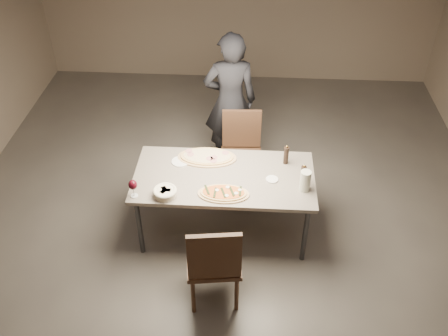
# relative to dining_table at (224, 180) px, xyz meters

# --- Properties ---
(room) EXTENTS (7.00, 7.00, 7.00)m
(room) POSITION_rel_dining_table_xyz_m (0.00, 0.00, 0.71)
(room) COLOR #544E48
(room) RESTS_ON ground
(dining_table) EXTENTS (1.80, 0.90, 0.75)m
(dining_table) POSITION_rel_dining_table_xyz_m (0.00, 0.00, 0.00)
(dining_table) COLOR gray
(dining_table) RESTS_ON ground
(zucchini_pizza) EXTENTS (0.49, 0.27, 0.05)m
(zucchini_pizza) POSITION_rel_dining_table_xyz_m (0.01, -0.28, 0.07)
(zucchini_pizza) COLOR tan
(zucchini_pizza) RESTS_ON dining_table
(ham_pizza) EXTENTS (0.61, 0.34, 0.04)m
(ham_pizza) POSITION_rel_dining_table_xyz_m (-0.19, 0.28, 0.07)
(ham_pizza) COLOR tan
(ham_pizza) RESTS_ON dining_table
(bread_basket) EXTENTS (0.23, 0.23, 0.08)m
(bread_basket) POSITION_rel_dining_table_xyz_m (-0.54, -0.33, 0.11)
(bread_basket) COLOR beige
(bread_basket) RESTS_ON dining_table
(oil_dish) EXTENTS (0.12, 0.12, 0.01)m
(oil_dish) POSITION_rel_dining_table_xyz_m (0.48, -0.03, 0.06)
(oil_dish) COLOR white
(oil_dish) RESTS_ON dining_table
(pepper_mill_left) EXTENTS (0.05, 0.05, 0.21)m
(pepper_mill_left) POSITION_rel_dining_table_xyz_m (0.77, -0.05, 0.16)
(pepper_mill_left) COLOR black
(pepper_mill_left) RESTS_ON dining_table
(pepper_mill_right) EXTENTS (0.06, 0.06, 0.22)m
(pepper_mill_right) POSITION_rel_dining_table_xyz_m (0.62, 0.25, 0.16)
(pepper_mill_right) COLOR black
(pepper_mill_right) RESTS_ON dining_table
(carafe) EXTENTS (0.10, 0.10, 0.22)m
(carafe) POSITION_rel_dining_table_xyz_m (0.78, -0.16, 0.17)
(carafe) COLOR silver
(carafe) RESTS_ON dining_table
(wine_glass) EXTENTS (0.08, 0.08, 0.19)m
(wine_glass) POSITION_rel_dining_table_xyz_m (-0.83, -0.35, 0.19)
(wine_glass) COLOR silver
(wine_glass) RESTS_ON dining_table
(side_plate) EXTENTS (0.18, 0.18, 0.01)m
(side_plate) POSITION_rel_dining_table_xyz_m (-0.46, 0.20, 0.06)
(side_plate) COLOR white
(side_plate) RESTS_ON dining_table
(chair_near) EXTENTS (0.53, 0.53, 1.01)m
(chair_near) POSITION_rel_dining_table_xyz_m (-0.03, -0.95, -0.13)
(chair_near) COLOR #3F281A
(chair_near) RESTS_ON ground
(chair_far) EXTENTS (0.48, 0.48, 0.97)m
(chair_far) POSITION_rel_dining_table_xyz_m (0.15, 0.76, -0.15)
(chair_far) COLOR #3F281A
(chair_far) RESTS_ON ground
(diner) EXTENTS (0.68, 0.50, 1.72)m
(diner) POSITION_rel_dining_table_xyz_m (-0.00, 1.25, 0.17)
(diner) COLOR black
(diner) RESTS_ON ground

